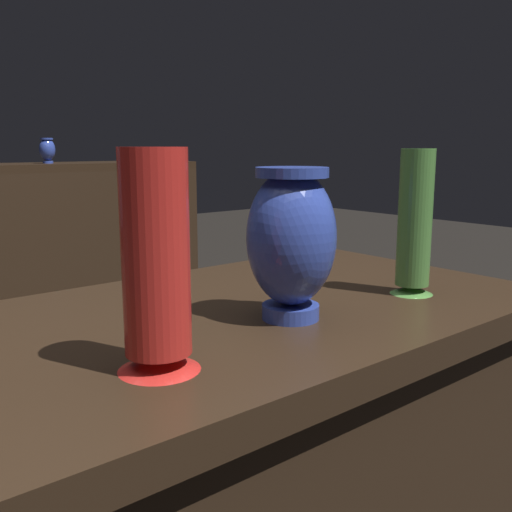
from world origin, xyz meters
TOP-DOWN VIEW (x-y plane):
  - vase_centerpiece at (0.06, -0.10)m, footprint 0.14×0.14m
  - vase_tall_behind at (-0.22, -0.16)m, footprint 0.10×0.10m
  - vase_left_accent at (0.35, -0.13)m, footprint 0.08×0.08m
  - shelf_vase_right at (0.52, 2.17)m, footprint 0.08×0.08m

SIDE VIEW (x-z plane):
  - vase_left_accent at x=0.35m, z-range 0.80..1.07m
  - vase_tall_behind at x=-0.22m, z-range 0.79..1.07m
  - vase_centerpiece at x=0.06m, z-range 0.81..1.06m
  - shelf_vase_right at x=0.52m, z-range 1.00..1.12m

